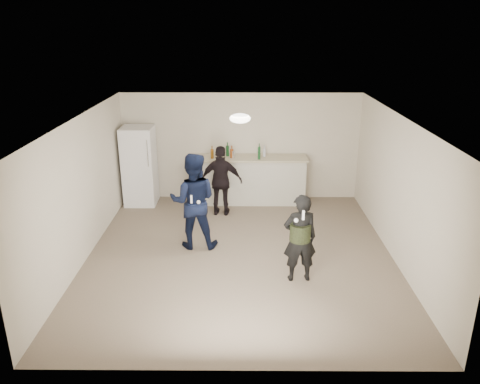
{
  "coord_description": "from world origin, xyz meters",
  "views": [
    {
      "loc": [
        0.05,
        -7.6,
        4.01
      ],
      "look_at": [
        0.0,
        0.2,
        1.15
      ],
      "focal_mm": 35.0,
      "sensor_mm": 36.0,
      "label": 1
    }
  ],
  "objects_px": {
    "woman": "(300,238)",
    "fridge": "(140,166)",
    "spectator": "(221,181)",
    "counter": "(248,181)",
    "shaker": "(233,154)",
    "man": "(193,201)"
  },
  "relations": [
    {
      "from": "counter",
      "to": "spectator",
      "type": "bearing_deg",
      "value": -128.25
    },
    {
      "from": "fridge",
      "to": "man",
      "type": "distance_m",
      "value": 2.65
    },
    {
      "from": "fridge",
      "to": "shaker",
      "type": "relative_size",
      "value": 10.59
    },
    {
      "from": "counter",
      "to": "man",
      "type": "distance_m",
      "value": 2.54
    },
    {
      "from": "fridge",
      "to": "spectator",
      "type": "xyz_separation_m",
      "value": [
        1.9,
        -0.68,
        -0.13
      ]
    },
    {
      "from": "counter",
      "to": "spectator",
      "type": "relative_size",
      "value": 1.69
    },
    {
      "from": "counter",
      "to": "shaker",
      "type": "height_order",
      "value": "shaker"
    },
    {
      "from": "woman",
      "to": "fridge",
      "type": "bearing_deg",
      "value": -52.48
    },
    {
      "from": "shaker",
      "to": "fridge",
      "type": "bearing_deg",
      "value": -179.65
    },
    {
      "from": "man",
      "to": "woman",
      "type": "bearing_deg",
      "value": 146.8
    },
    {
      "from": "shaker",
      "to": "man",
      "type": "distance_m",
      "value": 2.35
    },
    {
      "from": "fridge",
      "to": "spectator",
      "type": "distance_m",
      "value": 2.02
    },
    {
      "from": "fridge",
      "to": "woman",
      "type": "bearing_deg",
      "value": -46.35
    },
    {
      "from": "counter",
      "to": "woman",
      "type": "xyz_separation_m",
      "value": [
        0.79,
        -3.5,
        0.22
      ]
    },
    {
      "from": "counter",
      "to": "fridge",
      "type": "xyz_separation_m",
      "value": [
        -2.49,
        -0.07,
        0.38
      ]
    },
    {
      "from": "shaker",
      "to": "counter",
      "type": "bearing_deg",
      "value": 9.52
    },
    {
      "from": "fridge",
      "to": "spectator",
      "type": "height_order",
      "value": "fridge"
    },
    {
      "from": "shaker",
      "to": "spectator",
      "type": "height_order",
      "value": "spectator"
    },
    {
      "from": "counter",
      "to": "man",
      "type": "xyz_separation_m",
      "value": [
        -1.03,
        -2.29,
        0.38
      ]
    },
    {
      "from": "counter",
      "to": "fridge",
      "type": "distance_m",
      "value": 2.51
    },
    {
      "from": "counter",
      "to": "woman",
      "type": "distance_m",
      "value": 3.6
    },
    {
      "from": "shaker",
      "to": "spectator",
      "type": "distance_m",
      "value": 0.84
    }
  ]
}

